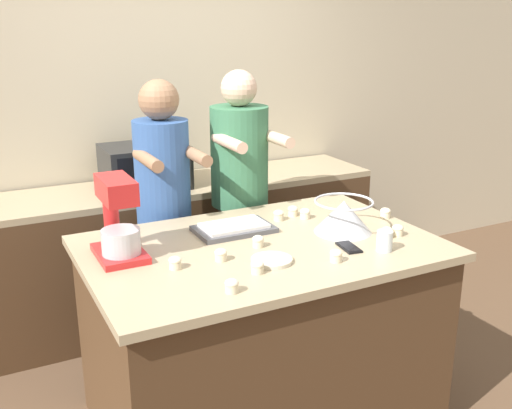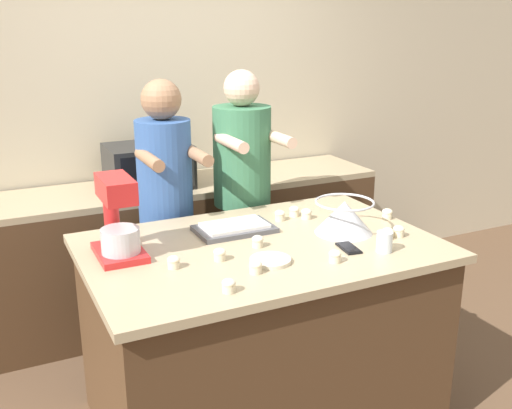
{
  "view_description": "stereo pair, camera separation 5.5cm",
  "coord_description": "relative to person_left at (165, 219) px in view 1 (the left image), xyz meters",
  "views": [
    {
      "loc": [
        -1.21,
        -2.33,
        1.97
      ],
      "look_at": [
        0.0,
        0.05,
        1.13
      ],
      "focal_mm": 42.0,
      "sensor_mm": 36.0,
      "label": 1
    },
    {
      "loc": [
        -1.16,
        -2.35,
        1.97
      ],
      "look_at": [
        0.0,
        0.05,
        1.13
      ],
      "focal_mm": 42.0,
      "sensor_mm": 36.0,
      "label": 2
    }
  ],
  "objects": [
    {
      "name": "person_left",
      "position": [
        0.0,
        0.0,
        0.0
      ],
      "size": [
        0.32,
        0.49,
        1.66
      ],
      "color": "#232328",
      "rests_on": "ground_plane"
    },
    {
      "name": "island_counter",
      "position": [
        0.23,
        -0.74,
        -0.41
      ],
      "size": [
        1.63,
        1.08,
        0.95
      ],
      "color": "#4C331E",
      "rests_on": "ground_plane"
    },
    {
      "name": "microwave_oven",
      "position": [
        0.06,
        0.55,
        0.18
      ],
      "size": [
        0.52,
        0.39,
        0.28
      ],
      "color": "black",
      "rests_on": "back_counter"
    },
    {
      "name": "cupcake_10",
      "position": [
        0.2,
        -0.77,
        0.09
      ],
      "size": [
        0.06,
        0.06,
        0.06
      ],
      "color": "beige",
      "rests_on": "island_counter"
    },
    {
      "name": "baking_tray",
      "position": [
        0.19,
        -0.52,
        0.08
      ],
      "size": [
        0.38,
        0.24,
        0.04
      ],
      "color": "#4C4C51",
      "rests_on": "island_counter"
    },
    {
      "name": "cupcake_4",
      "position": [
        0.42,
        -1.07,
        0.09
      ],
      "size": [
        0.06,
        0.06,
        0.06
      ],
      "color": "beige",
      "rests_on": "island_counter"
    },
    {
      "name": "cupcake_8",
      "position": [
        0.99,
        -0.7,
        0.09
      ],
      "size": [
        0.06,
        0.06,
        0.06
      ],
      "color": "beige",
      "rests_on": "island_counter"
    },
    {
      "name": "person_right",
      "position": [
        0.47,
        0.0,
        0.0
      ],
      "size": [
        0.35,
        0.51,
        1.69
      ],
      "color": "brown",
      "rests_on": "ground_plane"
    },
    {
      "name": "small_plate",
      "position": [
        0.17,
        -0.95,
        0.07
      ],
      "size": [
        0.18,
        0.18,
        0.02
      ],
      "color": "beige",
      "rests_on": "island_counter"
    },
    {
      "name": "cupcake_7",
      "position": [
        0.61,
        -0.51,
        0.09
      ],
      "size": [
        0.06,
        0.06,
        0.06
      ],
      "color": "beige",
      "rests_on": "island_counter"
    },
    {
      "name": "cupcake_3",
      "position": [
        -0.02,
        -0.84,
        0.09
      ],
      "size": [
        0.06,
        0.06,
        0.06
      ],
      "color": "beige",
      "rests_on": "island_counter"
    },
    {
      "name": "back_wall",
      "position": [
        0.23,
        0.91,
        0.46
      ],
      "size": [
        10.0,
        0.06,
        2.7
      ],
      "color": "beige",
      "rests_on": "ground_plane"
    },
    {
      "name": "cupcake_0",
      "position": [
        -0.11,
        -1.15,
        0.09
      ],
      "size": [
        0.06,
        0.06,
        0.06
      ],
      "color": "beige",
      "rests_on": "island_counter"
    },
    {
      "name": "cell_phone",
      "position": [
        0.56,
        -0.97,
        0.07
      ],
      "size": [
        0.09,
        0.15,
        0.01
      ],
      "color": "black",
      "rests_on": "island_counter"
    },
    {
      "name": "drinking_glass",
      "position": [
        0.69,
        -1.07,
        0.11
      ],
      "size": [
        0.07,
        0.07,
        0.09
      ],
      "color": "silver",
      "rests_on": "island_counter"
    },
    {
      "name": "cupcake_1",
      "position": [
        0.81,
        -0.94,
        0.09
      ],
      "size": [
        0.06,
        0.06,
        0.06
      ],
      "color": "beige",
      "rests_on": "island_counter"
    },
    {
      "name": "cupcake_5",
      "position": [
        0.47,
        -0.47,
        0.09
      ],
      "size": [
        0.06,
        0.06,
        0.06
      ],
      "color": "beige",
      "rests_on": "island_counter"
    },
    {
      "name": "cupcake_2",
      "position": [
        -0.23,
        -0.83,
        0.09
      ],
      "size": [
        0.06,
        0.06,
        0.06
      ],
      "color": "beige",
      "rests_on": "island_counter"
    },
    {
      "name": "cupcake_6",
      "position": [
        0.87,
        -0.94,
        0.09
      ],
      "size": [
        0.06,
        0.06,
        0.06
      ],
      "color": "beige",
      "rests_on": "island_counter"
    },
    {
      "name": "mixing_bowl",
      "position": [
        0.67,
        -0.77,
        0.15
      ],
      "size": [
        0.29,
        0.29,
        0.16
      ],
      "color": "#BCBCC1",
      "rests_on": "island_counter"
    },
    {
      "name": "back_counter",
      "position": [
        0.23,
        0.56,
        -0.43
      ],
      "size": [
        2.8,
        0.6,
        0.93
      ],
      "color": "#4C331E",
      "rests_on": "ground_plane"
    },
    {
      "name": "cupcake_9",
      "position": [
        0.06,
        -1.03,
        0.09
      ],
      "size": [
        0.06,
        0.06,
        0.06
      ],
      "color": "beige",
      "rests_on": "island_counter"
    },
    {
      "name": "cupcake_11",
      "position": [
        0.57,
        -0.44,
        0.09
      ],
      "size": [
        0.06,
        0.06,
        0.06
      ],
      "color": "beige",
      "rests_on": "island_counter"
    },
    {
      "name": "stand_mixer",
      "position": [
        -0.4,
        -0.6,
        0.22
      ],
      "size": [
        0.2,
        0.3,
        0.37
      ],
      "color": "red",
      "rests_on": "island_counter"
    }
  ]
}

